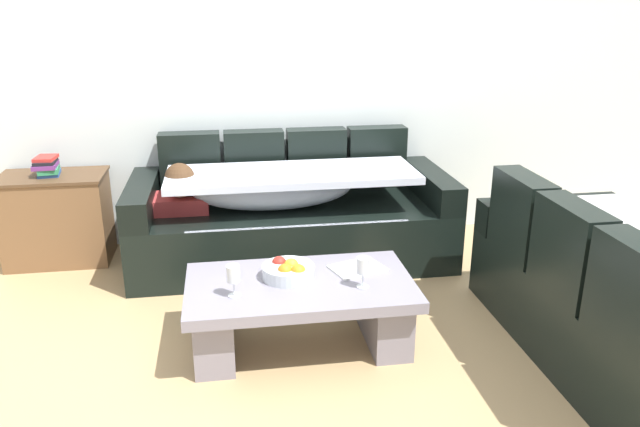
% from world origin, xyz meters
% --- Properties ---
extents(ground_plane, '(14.00, 14.00, 0.00)m').
position_xyz_m(ground_plane, '(0.00, 0.00, 0.00)').
color(ground_plane, tan).
extents(back_wall, '(9.00, 0.10, 2.70)m').
position_xyz_m(back_wall, '(0.00, 2.15, 1.35)').
color(back_wall, white).
rests_on(back_wall, ground_plane).
extents(couch_along_wall, '(2.23, 0.92, 0.88)m').
position_xyz_m(couch_along_wall, '(0.15, 1.62, 0.33)').
color(couch_along_wall, black).
rests_on(couch_along_wall, ground_plane).
extents(couch_near_window, '(0.92, 1.88, 0.88)m').
position_xyz_m(couch_near_window, '(1.71, -0.00, 0.34)').
color(couch_near_window, black).
rests_on(couch_near_window, ground_plane).
extents(coffee_table, '(1.20, 0.68, 0.38)m').
position_xyz_m(coffee_table, '(0.09, 0.42, 0.24)').
color(coffee_table, gray).
rests_on(coffee_table, ground_plane).
extents(fruit_bowl, '(0.28, 0.28, 0.10)m').
position_xyz_m(fruit_bowl, '(0.03, 0.48, 0.42)').
color(fruit_bowl, silver).
rests_on(fruit_bowl, coffee_table).
extents(wine_glass_near_left, '(0.07, 0.07, 0.17)m').
position_xyz_m(wine_glass_near_left, '(-0.26, 0.31, 0.50)').
color(wine_glass_near_left, silver).
rests_on(wine_glass_near_left, coffee_table).
extents(wine_glass_near_right, '(0.07, 0.07, 0.17)m').
position_xyz_m(wine_glass_near_right, '(0.40, 0.31, 0.50)').
color(wine_glass_near_right, silver).
rests_on(wine_glass_near_right, coffee_table).
extents(open_magazine, '(0.33, 0.29, 0.01)m').
position_xyz_m(open_magazine, '(0.42, 0.54, 0.39)').
color(open_magazine, white).
rests_on(open_magazine, coffee_table).
extents(side_cabinet, '(0.72, 0.44, 0.64)m').
position_xyz_m(side_cabinet, '(-1.47, 1.85, 0.32)').
color(side_cabinet, brown).
rests_on(side_cabinet, ground_plane).
extents(book_stack_on_cabinet, '(0.18, 0.22, 0.13)m').
position_xyz_m(book_stack_on_cabinet, '(-1.49, 1.85, 0.70)').
color(book_stack_on_cabinet, '#2D569E').
rests_on(book_stack_on_cabinet, side_cabinet).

